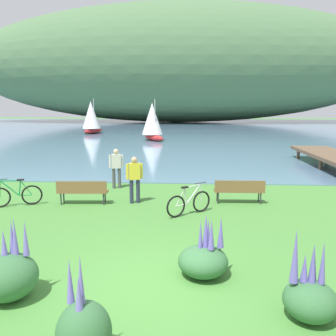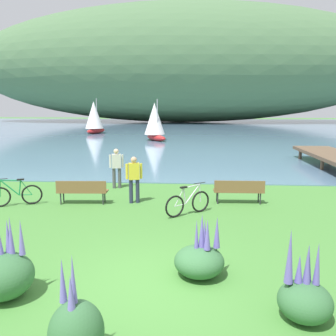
{
  "view_description": "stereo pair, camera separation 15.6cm",
  "coord_description": "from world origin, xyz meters",
  "px_view_note": "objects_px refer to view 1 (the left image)",
  "views": [
    {
      "loc": [
        0.71,
        -6.43,
        3.51
      ],
      "look_at": [
        -0.11,
        7.66,
        1.0
      ],
      "focal_mm": 37.42,
      "sensor_mm": 36.0,
      "label": 1
    },
    {
      "loc": [
        0.86,
        -6.42,
        3.51
      ],
      "look_at": [
        -0.11,
        7.66,
        1.0
      ],
      "focal_mm": 37.42,
      "sensor_mm": 36.0,
      "label": 2
    }
  ],
  "objects_px": {
    "bicycle_beside_path": "(16,195)",
    "person_on_the_grass": "(135,177)",
    "bicycle_leaning_near_bench": "(189,203)",
    "sailboat_nearest_to_shore": "(91,117)",
    "park_bench_near_camera": "(239,189)",
    "person_at_shoreline": "(116,166)",
    "sailboat_mid_bay": "(152,121)",
    "park_bench_further_along": "(82,190)"
  },
  "relations": [
    {
      "from": "park_bench_near_camera",
      "to": "bicycle_leaning_near_bench",
      "type": "height_order",
      "value": "bicycle_leaning_near_bench"
    },
    {
      "from": "park_bench_near_camera",
      "to": "sailboat_nearest_to_shore",
      "type": "distance_m",
      "value": 34.45
    },
    {
      "from": "park_bench_near_camera",
      "to": "person_on_the_grass",
      "type": "relative_size",
      "value": 1.06
    },
    {
      "from": "park_bench_further_along",
      "to": "park_bench_near_camera",
      "type": "bearing_deg",
      "value": 4.49
    },
    {
      "from": "bicycle_beside_path",
      "to": "person_at_shoreline",
      "type": "distance_m",
      "value": 4.24
    },
    {
      "from": "park_bench_further_along",
      "to": "bicycle_leaning_near_bench",
      "type": "xyz_separation_m",
      "value": [
        3.83,
        -1.01,
        -0.12
      ]
    },
    {
      "from": "park_bench_further_along",
      "to": "bicycle_beside_path",
      "type": "relative_size",
      "value": 1.1
    },
    {
      "from": "bicycle_beside_path",
      "to": "person_on_the_grass",
      "type": "height_order",
      "value": "person_on_the_grass"
    },
    {
      "from": "park_bench_near_camera",
      "to": "sailboat_nearest_to_shore",
      "type": "bearing_deg",
      "value": 114.21
    },
    {
      "from": "park_bench_further_along",
      "to": "sailboat_mid_bay",
      "type": "height_order",
      "value": "sailboat_mid_bay"
    },
    {
      "from": "sailboat_nearest_to_shore",
      "to": "sailboat_mid_bay",
      "type": "height_order",
      "value": "sailboat_nearest_to_shore"
    },
    {
      "from": "park_bench_further_along",
      "to": "person_at_shoreline",
      "type": "relative_size",
      "value": 1.07
    },
    {
      "from": "bicycle_beside_path",
      "to": "sailboat_mid_bay",
      "type": "relative_size",
      "value": 0.4
    },
    {
      "from": "sailboat_mid_bay",
      "to": "sailboat_nearest_to_shore",
      "type": "bearing_deg",
      "value": 135.71
    },
    {
      "from": "person_at_shoreline",
      "to": "bicycle_leaning_near_bench",
      "type": "bearing_deg",
      "value": -48.84
    },
    {
      "from": "person_at_shoreline",
      "to": "sailboat_nearest_to_shore",
      "type": "height_order",
      "value": "sailboat_nearest_to_shore"
    },
    {
      "from": "bicycle_leaning_near_bench",
      "to": "person_on_the_grass",
      "type": "xyz_separation_m",
      "value": [
        -1.98,
        1.29,
        0.58
      ]
    },
    {
      "from": "park_bench_further_along",
      "to": "person_at_shoreline",
      "type": "bearing_deg",
      "value": 74.39
    },
    {
      "from": "bicycle_leaning_near_bench",
      "to": "sailboat_nearest_to_shore",
      "type": "distance_m",
      "value": 35.11
    },
    {
      "from": "park_bench_near_camera",
      "to": "person_at_shoreline",
      "type": "xyz_separation_m",
      "value": [
        -4.94,
        2.12,
        0.46
      ]
    },
    {
      "from": "bicycle_leaning_near_bench",
      "to": "person_at_shoreline",
      "type": "height_order",
      "value": "person_at_shoreline"
    },
    {
      "from": "person_at_shoreline",
      "to": "bicycle_beside_path",
      "type": "bearing_deg",
      "value": -135.54
    },
    {
      "from": "bicycle_leaning_near_bench",
      "to": "sailboat_mid_bay",
      "type": "distance_m",
      "value": 24.78
    },
    {
      "from": "sailboat_mid_bay",
      "to": "bicycle_leaning_near_bench",
      "type": "bearing_deg",
      "value": -81.4
    },
    {
      "from": "park_bench_near_camera",
      "to": "person_at_shoreline",
      "type": "relative_size",
      "value": 1.06
    },
    {
      "from": "park_bench_further_along",
      "to": "bicycle_beside_path",
      "type": "distance_m",
      "value": 2.32
    },
    {
      "from": "park_bench_near_camera",
      "to": "park_bench_further_along",
      "type": "height_order",
      "value": "same"
    },
    {
      "from": "bicycle_beside_path",
      "to": "person_on_the_grass",
      "type": "distance_m",
      "value": 4.23
    },
    {
      "from": "bicycle_leaning_near_bench",
      "to": "bicycle_beside_path",
      "type": "relative_size",
      "value": 0.87
    },
    {
      "from": "person_at_shoreline",
      "to": "park_bench_near_camera",
      "type": "bearing_deg",
      "value": -23.18
    },
    {
      "from": "sailboat_nearest_to_shore",
      "to": "sailboat_mid_bay",
      "type": "relative_size",
      "value": 1.07
    },
    {
      "from": "park_bench_near_camera",
      "to": "bicycle_leaning_near_bench",
      "type": "xyz_separation_m",
      "value": [
        -1.82,
        -1.45,
        -0.12
      ]
    },
    {
      "from": "person_at_shoreline",
      "to": "sailboat_nearest_to_shore",
      "type": "xyz_separation_m",
      "value": [
        -9.18,
        29.27,
        1.14
      ]
    },
    {
      "from": "sailboat_nearest_to_shore",
      "to": "bicycle_beside_path",
      "type": "bearing_deg",
      "value": -79.14
    },
    {
      "from": "park_bench_further_along",
      "to": "bicycle_beside_path",
      "type": "xyz_separation_m",
      "value": [
        -2.28,
        -0.38,
        -0.12
      ]
    },
    {
      "from": "park_bench_further_along",
      "to": "bicycle_beside_path",
      "type": "height_order",
      "value": "bicycle_beside_path"
    },
    {
      "from": "person_at_shoreline",
      "to": "sailboat_mid_bay",
      "type": "relative_size",
      "value": 0.41
    },
    {
      "from": "bicycle_leaning_near_bench",
      "to": "bicycle_beside_path",
      "type": "xyz_separation_m",
      "value": [
        -6.12,
        0.63,
        0.0
      ]
    },
    {
      "from": "sailboat_nearest_to_shore",
      "to": "park_bench_further_along",
      "type": "bearing_deg",
      "value": -75.12
    },
    {
      "from": "park_bench_further_along",
      "to": "sailboat_nearest_to_shore",
      "type": "xyz_separation_m",
      "value": [
        -8.46,
        31.83,
        1.6
      ]
    },
    {
      "from": "bicycle_leaning_near_bench",
      "to": "person_at_shoreline",
      "type": "relative_size",
      "value": 0.84
    },
    {
      "from": "sailboat_nearest_to_shore",
      "to": "sailboat_mid_bay",
      "type": "bearing_deg",
      "value": -44.29
    }
  ]
}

